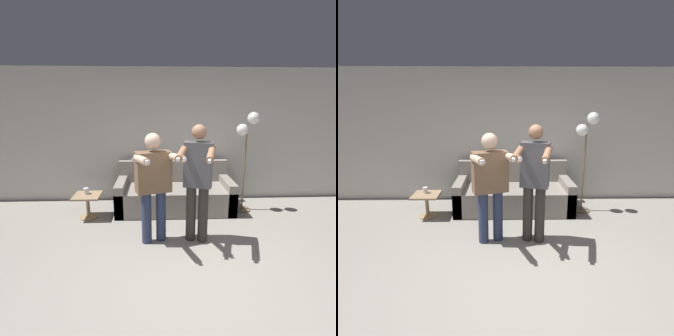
# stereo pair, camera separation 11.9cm
# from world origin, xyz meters

# --- Properties ---
(ground_plane) EXTENTS (16.00, 16.00, 0.00)m
(ground_plane) POSITION_xyz_m (0.00, 0.00, 0.00)
(ground_plane) COLOR gray
(wall_back) EXTENTS (10.00, 0.05, 2.60)m
(wall_back) POSITION_xyz_m (0.00, 2.63, 1.30)
(wall_back) COLOR beige
(wall_back) RESTS_ON ground_plane
(couch) EXTENTS (2.11, 0.93, 0.85)m
(couch) POSITION_xyz_m (-0.11, 2.06, 0.27)
(couch) COLOR gray
(couch) RESTS_ON ground_plane
(person_left) EXTENTS (0.67, 0.78, 1.56)m
(person_left) POSITION_xyz_m (-0.48, 0.85, 0.91)
(person_left) COLOR #2D3856
(person_left) RESTS_ON ground_plane
(person_right) EXTENTS (0.57, 0.75, 1.67)m
(person_right) POSITION_xyz_m (0.12, 0.85, 0.95)
(person_right) COLOR #38332D
(person_right) RESTS_ON ground_plane
(cat) EXTENTS (0.48, 0.12, 0.17)m
(cat) POSITION_xyz_m (-0.65, 2.42, 0.92)
(cat) COLOR #B7AD9E
(cat) RESTS_ON couch
(floor_lamp) EXTENTS (0.39, 0.32, 1.79)m
(floor_lamp) POSITION_xyz_m (1.15, 1.94, 1.38)
(floor_lamp) COLOR #756047
(floor_lamp) RESTS_ON ground_plane
(side_table) EXTENTS (0.45, 0.45, 0.41)m
(side_table) POSITION_xyz_m (-1.63, 1.72, 0.30)
(side_table) COLOR #A38460
(side_table) RESTS_ON ground_plane
(cup) EXTENTS (0.09, 0.09, 0.11)m
(cup) POSITION_xyz_m (-1.65, 1.78, 0.47)
(cup) COLOR white
(cup) RESTS_ON side_table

